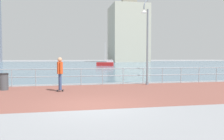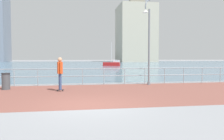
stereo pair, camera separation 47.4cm
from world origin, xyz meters
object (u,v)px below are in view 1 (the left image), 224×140
object	(u,v)px
skateboarder	(60,71)
sailboat_navy	(106,64)
lamppost	(146,38)
trash_bin	(4,82)

from	to	relation	value
skateboarder	sailboat_navy	distance (m)	37.53
lamppost	trash_bin	distance (m)	8.87
sailboat_navy	lamppost	bearing A→B (deg)	-95.64
skateboarder	sailboat_navy	size ratio (longest dim) A/B	0.36
skateboarder	trash_bin	bearing A→B (deg)	159.01
skateboarder	sailboat_navy	world-z (taller)	sailboat_navy
skateboarder	trash_bin	distance (m)	3.27
lamppost	skateboarder	distance (m)	6.11
trash_bin	sailboat_navy	xyz separation A→B (m)	(11.85, 35.31, 0.00)
trash_bin	sailboat_navy	world-z (taller)	sailboat_navy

